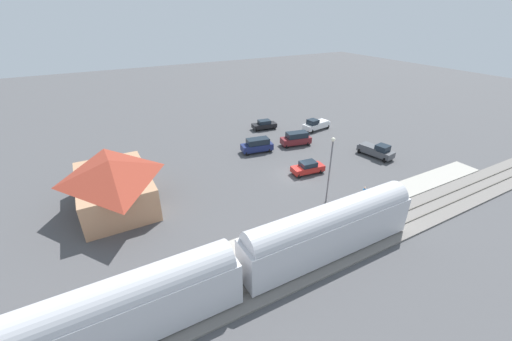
{
  "coord_description": "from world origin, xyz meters",
  "views": [
    {
      "loc": [
        -30.55,
        22.87,
        20.3
      ],
      "look_at": [
        2.07,
        4.84,
        1.0
      ],
      "focal_mm": 22.11,
      "sensor_mm": 36.0,
      "label": 1
    }
  ],
  "objects_px": {
    "passenger_train": "(112,313)",
    "sedan_red": "(308,167)",
    "suv_navy": "(257,145)",
    "suv_maroon": "(296,138)",
    "pickup_charcoal": "(376,150)",
    "light_pole_near_platform": "(330,163)",
    "station_building": "(114,182)",
    "pedestrian_on_platform": "(364,192)",
    "sedan_black": "(264,125)",
    "pickup_white": "(316,124)"
  },
  "relations": [
    {
      "from": "pickup_charcoal",
      "to": "light_pole_near_platform",
      "type": "distance_m",
      "value": 16.7
    },
    {
      "from": "light_pole_near_platform",
      "to": "sedan_red",
      "type": "bearing_deg",
      "value": -19.97
    },
    {
      "from": "sedan_black",
      "to": "suv_maroon",
      "type": "xyz_separation_m",
      "value": [
        -9.18,
        -0.73,
        0.27
      ]
    },
    {
      "from": "pedestrian_on_platform",
      "to": "sedan_red",
      "type": "distance_m",
      "value": 9.04
    },
    {
      "from": "suv_maroon",
      "to": "station_building",
      "type": "bearing_deg",
      "value": 99.32
    },
    {
      "from": "light_pole_near_platform",
      "to": "suv_maroon",
      "type": "bearing_deg",
      "value": -23.61
    },
    {
      "from": "passenger_train",
      "to": "light_pole_near_platform",
      "type": "xyz_separation_m",
      "value": [
        6.8,
        -23.76,
        2.19
      ]
    },
    {
      "from": "passenger_train",
      "to": "pickup_charcoal",
      "type": "height_order",
      "value": "passenger_train"
    },
    {
      "from": "sedan_black",
      "to": "pickup_charcoal",
      "type": "relative_size",
      "value": 0.83
    },
    {
      "from": "suv_navy",
      "to": "sedan_red",
      "type": "xyz_separation_m",
      "value": [
        -9.68,
        -2.53,
        -0.27
      ]
    },
    {
      "from": "passenger_train",
      "to": "suv_navy",
      "type": "xyz_separation_m",
      "value": [
        23.31,
        -23.71,
        -1.71
      ]
    },
    {
      "from": "passenger_train",
      "to": "pickup_white",
      "type": "distance_m",
      "value": 46.77
    },
    {
      "from": "pickup_charcoal",
      "to": "pickup_white",
      "type": "distance_m",
      "value": 13.89
    },
    {
      "from": "pedestrian_on_platform",
      "to": "pickup_charcoal",
      "type": "distance_m",
      "value": 13.96
    },
    {
      "from": "station_building",
      "to": "pickup_charcoal",
      "type": "relative_size",
      "value": 2.14
    },
    {
      "from": "station_building",
      "to": "suv_maroon",
      "type": "relative_size",
      "value": 2.34
    },
    {
      "from": "suv_maroon",
      "to": "suv_navy",
      "type": "bearing_deg",
      "value": 84.61
    },
    {
      "from": "pickup_charcoal",
      "to": "sedan_red",
      "type": "bearing_deg",
      "value": 87.19
    },
    {
      "from": "sedan_black",
      "to": "sedan_red",
      "type": "xyz_separation_m",
      "value": [
        -18.2,
        3.72,
        0.0
      ]
    },
    {
      "from": "station_building",
      "to": "suv_navy",
      "type": "xyz_separation_m",
      "value": [
        5.32,
        -21.39,
        -1.78
      ]
    },
    {
      "from": "station_building",
      "to": "sedan_black",
      "type": "distance_m",
      "value": 30.98
    },
    {
      "from": "pedestrian_on_platform",
      "to": "pickup_white",
      "type": "xyz_separation_m",
      "value": [
        22.2,
        -10.69,
        -0.25
      ]
    },
    {
      "from": "suv_navy",
      "to": "light_pole_near_platform",
      "type": "xyz_separation_m",
      "value": [
        -16.52,
        -0.05,
        3.9
      ]
    },
    {
      "from": "passenger_train",
      "to": "sedan_black",
      "type": "xyz_separation_m",
      "value": [
        31.84,
        -29.96,
        -1.98
      ]
    },
    {
      "from": "passenger_train",
      "to": "pedestrian_on_platform",
      "type": "bearing_deg",
      "value": -80.31
    },
    {
      "from": "passenger_train",
      "to": "pickup_white",
      "type": "xyz_separation_m",
      "value": [
        26.91,
        -38.21,
        -1.83
      ]
    },
    {
      "from": "suv_maroon",
      "to": "pickup_white",
      "type": "distance_m",
      "value": 8.64
    },
    {
      "from": "suv_navy",
      "to": "light_pole_near_platform",
      "type": "relative_size",
      "value": 0.64
    },
    {
      "from": "passenger_train",
      "to": "pedestrian_on_platform",
      "type": "xyz_separation_m",
      "value": [
        4.7,
        -27.52,
        -1.58
      ]
    },
    {
      "from": "sedan_black",
      "to": "passenger_train",
      "type": "bearing_deg",
      "value": 136.74
    },
    {
      "from": "pedestrian_on_platform",
      "to": "sedan_black",
      "type": "relative_size",
      "value": 0.36
    },
    {
      "from": "suv_maroon",
      "to": "pedestrian_on_platform",
      "type": "bearing_deg",
      "value": 169.99
    },
    {
      "from": "pedestrian_on_platform",
      "to": "sedan_black",
      "type": "height_order",
      "value": "pedestrian_on_platform"
    },
    {
      "from": "station_building",
      "to": "pedestrian_on_platform",
      "type": "xyz_separation_m",
      "value": [
        -13.3,
        -25.2,
        -1.65
      ]
    },
    {
      "from": "suv_navy",
      "to": "pickup_white",
      "type": "xyz_separation_m",
      "value": [
        3.59,
        -14.5,
        -0.12
      ]
    },
    {
      "from": "suv_navy",
      "to": "station_building",
      "type": "bearing_deg",
      "value": 103.96
    },
    {
      "from": "sedan_black",
      "to": "sedan_red",
      "type": "distance_m",
      "value": 18.58
    },
    {
      "from": "suv_navy",
      "to": "sedan_black",
      "type": "xyz_separation_m",
      "value": [
        8.52,
        -6.25,
        -0.27
      ]
    },
    {
      "from": "suv_navy",
      "to": "sedan_red",
      "type": "height_order",
      "value": "suv_navy"
    },
    {
      "from": "pedestrian_on_platform",
      "to": "suv_navy",
      "type": "distance_m",
      "value": 19.0
    },
    {
      "from": "passenger_train",
      "to": "pickup_charcoal",
      "type": "bearing_deg",
      "value": -71.41
    },
    {
      "from": "pickup_charcoal",
      "to": "suv_maroon",
      "type": "height_order",
      "value": "suv_maroon"
    },
    {
      "from": "light_pole_near_platform",
      "to": "station_building",
      "type": "bearing_deg",
      "value": 62.41
    },
    {
      "from": "suv_navy",
      "to": "suv_maroon",
      "type": "bearing_deg",
      "value": -95.39
    },
    {
      "from": "sedan_black",
      "to": "pickup_white",
      "type": "relative_size",
      "value": 0.84
    },
    {
      "from": "station_building",
      "to": "sedan_red",
      "type": "bearing_deg",
      "value": -100.33
    },
    {
      "from": "pedestrian_on_platform",
      "to": "sedan_black",
      "type": "distance_m",
      "value": 27.25
    },
    {
      "from": "pickup_white",
      "to": "light_pole_near_platform",
      "type": "relative_size",
      "value": 0.7
    },
    {
      "from": "passenger_train",
      "to": "sedan_red",
      "type": "height_order",
      "value": "passenger_train"
    },
    {
      "from": "station_building",
      "to": "pickup_white",
      "type": "distance_m",
      "value": 37.03
    }
  ]
}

